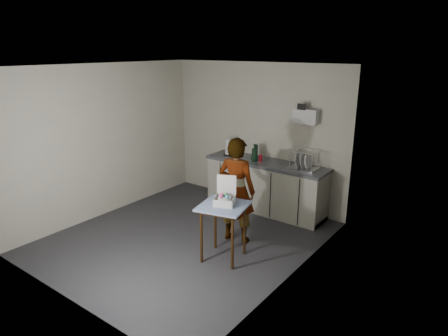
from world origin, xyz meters
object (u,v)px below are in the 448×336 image
Objects in this scene: kitchen_counter at (265,188)px; standing_man at (237,190)px; paper_towel at (228,147)px; soap_bottle at (255,153)px; bakery_box at (225,198)px; soda_can at (260,158)px; side_table at (223,212)px; dark_bottle at (256,151)px; dish_rack at (304,165)px.

standing_man is (0.25, -1.28, 0.38)m from kitchen_counter.
paper_towel is at bearing -58.54° from standing_man.
soap_bottle is 0.82× the size of bakery_box.
kitchen_counter is 0.55m from soda_can.
side_table is 2.23m from paper_towel.
soap_bottle is 0.20m from dark_bottle.
standing_man is (-0.18, 0.56, 0.11)m from side_table.
soap_bottle reaches higher than paper_towel.
bakery_box is at bearing 88.23° from side_table.
paper_towel is (-1.24, 1.82, 0.36)m from side_table.
paper_towel is at bearing 100.29° from bakery_box.
side_table is at bearing -102.83° from bakery_box.
standing_man reaches higher than bakery_box.
side_table is at bearing -55.66° from paper_towel.
bakery_box is (0.61, -1.71, -0.18)m from soap_bottle.
side_table is 2.59× the size of paper_towel.
kitchen_counter is 1.36m from standing_man.
soap_bottle is at bearing -6.36° from paper_towel.
soap_bottle is at bearing -173.60° from dish_rack.
standing_man is 5.18× the size of soap_bottle.
dish_rack reaches higher than dark_bottle.
paper_towel is (-1.07, 1.26, 0.25)m from standing_man.
standing_man is 6.36× the size of dark_bottle.
dark_bottle is at bearing -77.54° from standing_man.
standing_man is 0.55m from bakery_box.
dish_rack reaches higher than soda_can.
standing_man reaches higher than soap_bottle.
dish_rack is (0.45, 1.29, 0.17)m from standing_man.
paper_towel is at bearing -179.79° from soda_can.
soap_bottle reaches higher than dark_bottle.
dish_rack is at bearing 6.40° from soap_bottle.
soda_can is 0.37× the size of paper_towel.
soda_can is 0.21m from dark_bottle.
bakery_box is (0.42, -1.80, 0.46)m from kitchen_counter.
standing_man is 5.22× the size of paper_towel.
dish_rack is at bearing 56.56° from bakery_box.
paper_towel is 0.82× the size of bakery_box.
dark_bottle is at bearing 11.32° from paper_towel.
paper_towel reaches higher than soda_can.
paper_towel is at bearing -178.81° from dish_rack.
kitchen_counter is at bearing -178.99° from dish_rack.
standing_man is 1.67m from paper_towel.
soda_can is at bearing -177.98° from dish_rack.
standing_man is 13.97× the size of soda_can.
kitchen_counter is 19.40× the size of soda_can.
dark_bottle is at bearing 175.62° from dish_rack.
dish_rack reaches higher than kitchen_counter.
bakery_box is (0.17, -0.52, 0.08)m from standing_man.
standing_man is 1.38m from dish_rack.
soda_can is at bearing 93.16° from side_table.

